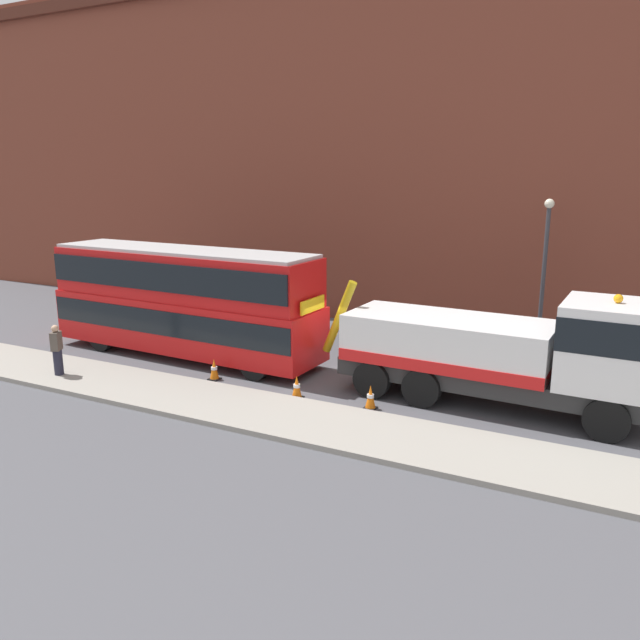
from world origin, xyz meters
TOP-DOWN VIEW (x-y plane):
  - ground_plane at (0.00, 0.00)m, footprint 120.00×120.00m
  - near_kerb at (0.00, -4.20)m, footprint 60.00×2.80m
  - building_facade at (0.00, 8.30)m, footprint 60.00×1.50m
  - recovery_tow_truck at (5.64, -0.49)m, footprint 10.19×2.98m
  - double_decker_bus at (-6.15, -0.47)m, footprint 11.12×2.96m
  - pedestrian_onlooker at (-8.24, -4.55)m, footprint 0.41×0.47m
  - traffic_cone_near_bus at (-3.53, -2.26)m, footprint 0.36×0.36m
  - traffic_cone_midway at (-0.22, -2.56)m, footprint 0.36×0.36m
  - traffic_cone_near_truck at (2.14, -2.36)m, footprint 0.36×0.36m
  - street_lamp at (5.64, 6.10)m, footprint 0.36×0.36m

SIDE VIEW (x-z plane):
  - ground_plane at x=0.00m, z-range 0.00..0.00m
  - near_kerb at x=0.00m, z-range 0.00..0.15m
  - traffic_cone_near_bus at x=-3.53m, z-range -0.02..0.70m
  - traffic_cone_midway at x=-0.22m, z-range -0.02..0.70m
  - traffic_cone_near_truck at x=2.14m, z-range -0.02..0.70m
  - pedestrian_onlooker at x=-8.24m, z-range 0.13..1.84m
  - recovery_tow_truck at x=5.64m, z-range -0.08..3.59m
  - double_decker_bus at x=-6.15m, z-range 0.20..4.26m
  - street_lamp at x=5.64m, z-range 0.56..6.39m
  - building_facade at x=0.00m, z-range 0.07..16.07m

